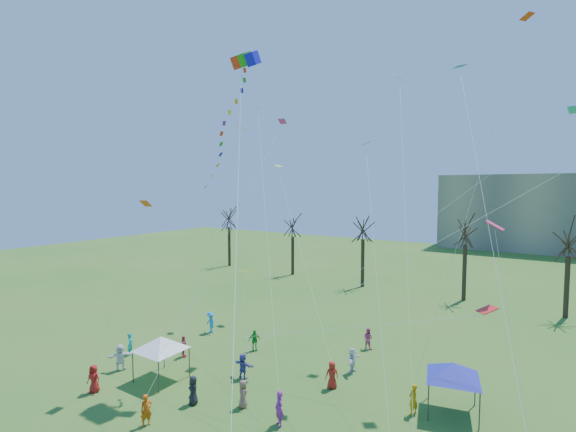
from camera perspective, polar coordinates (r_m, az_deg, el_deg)
The scene contains 6 objects.
bare_tree_row at distance 48.59m, azimuth 21.58°, elevation -3.08°, with size 71.38×7.67×9.68m.
big_box_kite at distance 27.59m, azimuth -8.33°, elevation 11.91°, with size 7.01×8.65×26.64m.
canopy_tent_white at distance 28.27m, azimuth -17.62°, elevation -16.85°, with size 3.81×3.81×2.86m.
canopy_tent_blue at distance 25.20m, azimuth 22.44°, elevation -19.62°, with size 3.72×3.72×2.86m.
festival_crowd at distance 25.35m, azimuth -1.39°, elevation -23.10°, with size 27.68×17.62×1.85m.
small_kites_aloft at distance 26.38m, azimuth 10.36°, elevation 7.57°, with size 28.18×19.31×31.57m.
Camera 1 is at (11.17, -11.70, 12.41)m, focal length 25.00 mm.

